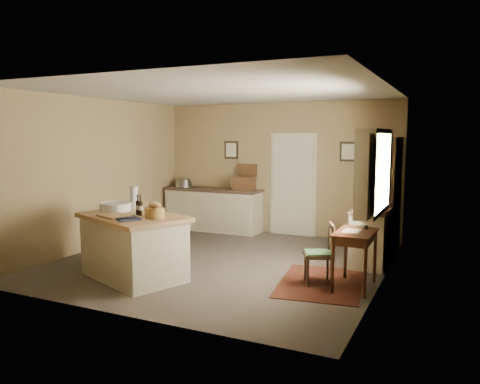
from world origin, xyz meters
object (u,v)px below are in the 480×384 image
object	(u,v)px
writing_desk	(355,239)
desk_chair	(318,255)
right_cabinet	(371,236)
shelving_unit	(390,196)
work_island	(133,245)
sideboard	(214,208)

from	to	relation	value
writing_desk	desk_chair	size ratio (longest dim) A/B	0.99
desk_chair	right_cabinet	world-z (taller)	right_cabinet
writing_desk	desk_chair	distance (m)	0.55
right_cabinet	shelving_unit	xyz separation A→B (m)	(0.15, 0.92, 0.54)
work_island	shelving_unit	xyz separation A→B (m)	(3.10, 3.05, 0.52)
work_island	desk_chair	xyz separation A→B (m)	(2.46, 0.85, -0.07)
writing_desk	work_island	bearing A→B (deg)	-163.03
sideboard	right_cabinet	distance (m)	3.79
work_island	writing_desk	world-z (taller)	work_island
writing_desk	desk_chair	xyz separation A→B (m)	(-0.48, -0.05, -0.25)
writing_desk	shelving_unit	bearing A→B (deg)	85.95
sideboard	shelving_unit	world-z (taller)	shelving_unit
sideboard	shelving_unit	size ratio (longest dim) A/B	1.06
desk_chair	shelving_unit	world-z (taller)	shelving_unit
desk_chair	work_island	bearing A→B (deg)	175.11
work_island	sideboard	xyz separation A→B (m)	(-0.60, 3.49, -0.00)
work_island	right_cabinet	size ratio (longest dim) A/B	1.84
writing_desk	shelving_unit	size ratio (longest dim) A/B	0.41
shelving_unit	right_cabinet	bearing A→B (deg)	-99.38
work_island	writing_desk	xyz separation A→B (m)	(2.94, 0.90, 0.18)
sideboard	writing_desk	xyz separation A→B (m)	(3.54, -2.60, 0.18)
work_island	writing_desk	bearing A→B (deg)	38.20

